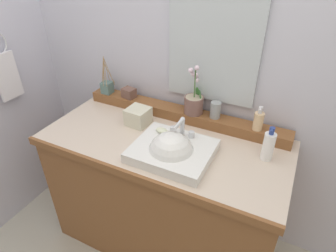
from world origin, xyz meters
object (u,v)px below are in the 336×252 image
(reed_diffuser, at_px, (107,87))
(soap_bar, at_px, (162,130))
(tumbler_cup, at_px, (215,110))
(soap_dispenser, at_px, (258,121))
(tissue_box, at_px, (138,116))
(sink_basin, at_px, (172,153))
(hand_towel, at_px, (7,76))
(potted_plant, at_px, (194,102))
(lotion_bottle, at_px, (268,146))
(trinket_box, at_px, (129,93))

(reed_diffuser, bearing_deg, soap_bar, -24.65)
(tumbler_cup, bearing_deg, reed_diffuser, -179.01)
(soap_dispenser, relative_size, tumbler_cup, 1.42)
(tissue_box, bearing_deg, tumbler_cup, 22.48)
(soap_dispenser, distance_m, reed_diffuser, 1.03)
(sink_basin, xyz_separation_m, reed_diffuser, (-0.67, 0.36, 0.09))
(tumbler_cup, bearing_deg, hand_towel, -165.03)
(tissue_box, bearing_deg, hand_towel, -168.92)
(potted_plant, distance_m, lotion_bottle, 0.51)
(sink_basin, distance_m, soap_dispenser, 0.51)
(lotion_bottle, distance_m, tissue_box, 0.77)
(potted_plant, relative_size, hand_towel, 1.03)
(trinket_box, bearing_deg, tumbler_cup, 11.47)
(tumbler_cup, xyz_separation_m, tissue_box, (-0.43, -0.18, -0.06))
(soap_dispenser, bearing_deg, soap_bar, -152.25)
(soap_bar, relative_size, soap_dispenser, 0.49)
(trinket_box, distance_m, tissue_box, 0.25)
(soap_bar, distance_m, soap_dispenser, 0.54)
(reed_diffuser, bearing_deg, sink_basin, -28.37)
(tissue_box, bearing_deg, soap_dispenser, 12.91)
(potted_plant, distance_m, soap_dispenser, 0.39)
(hand_towel, bearing_deg, tumbler_cup, 14.97)
(sink_basin, relative_size, soap_dispenser, 2.89)
(soap_bar, bearing_deg, hand_towel, -175.79)
(soap_bar, height_order, reed_diffuser, reed_diffuser)
(soap_dispenser, height_order, tissue_box, soap_dispenser)
(sink_basin, xyz_separation_m, soap_bar, (-0.11, 0.11, 0.04))
(reed_diffuser, height_order, hand_towel, hand_towel)
(soap_dispenser, height_order, tumbler_cup, soap_dispenser)
(lotion_bottle, height_order, hand_towel, hand_towel)
(hand_towel, bearing_deg, reed_diffuser, 32.30)
(reed_diffuser, bearing_deg, tissue_box, -25.32)
(hand_towel, bearing_deg, trinket_box, 26.17)
(tumbler_cup, xyz_separation_m, lotion_bottle, (0.34, -0.18, -0.03))
(trinket_box, bearing_deg, lotion_bottle, 0.77)
(soap_bar, relative_size, trinket_box, 0.83)
(trinket_box, distance_m, hand_towel, 0.79)
(lotion_bottle, distance_m, hand_towel, 1.66)
(soap_dispenser, bearing_deg, sink_basin, -135.40)
(lotion_bottle, bearing_deg, potted_plant, 160.05)
(potted_plant, height_order, reed_diffuser, potted_plant)
(potted_plant, height_order, soap_dispenser, potted_plant)
(soap_dispenser, bearing_deg, lotion_bottle, -60.51)
(soap_dispenser, distance_m, trinket_box, 0.86)
(lotion_bottle, height_order, tissue_box, lotion_bottle)
(potted_plant, relative_size, tumbler_cup, 3.12)
(potted_plant, xyz_separation_m, reed_diffuser, (-0.64, -0.01, -0.03))
(lotion_bottle, bearing_deg, sink_basin, -155.98)
(potted_plant, bearing_deg, soap_bar, -106.98)
(sink_basin, distance_m, trinket_box, 0.63)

